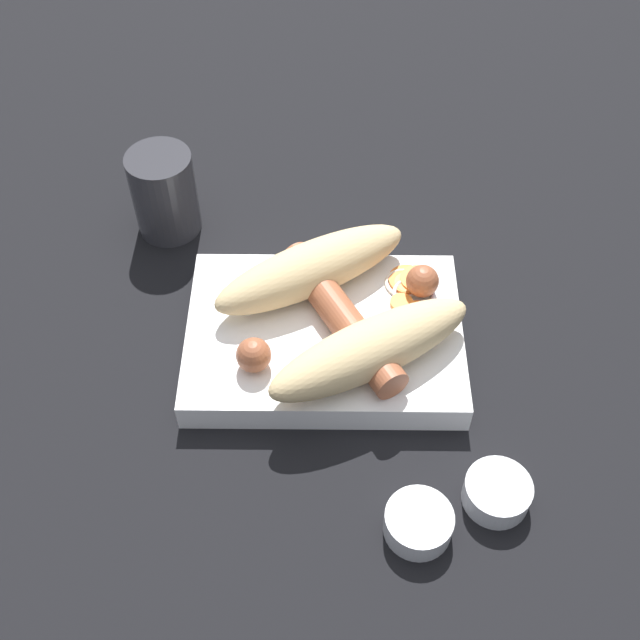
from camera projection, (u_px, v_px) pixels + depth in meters
ground_plane at (320, 346)px, 0.74m from camera, size 3.00×3.00×0.00m
food_tray at (320, 337)px, 0.73m from camera, size 0.25×0.18×0.03m
bread_roll at (335, 307)px, 0.70m from camera, size 0.25×0.23×0.05m
sausage at (337, 317)px, 0.71m from camera, size 0.18×0.16×0.03m
pickled_veggies at (407, 289)px, 0.74m from camera, size 0.05×0.07×0.00m
condiment_cup_near at (413, 524)px, 0.62m from camera, size 0.05×0.05×0.02m
condiment_cup_far at (492, 493)px, 0.64m from camera, size 0.05×0.05×0.02m
drink_glass at (160, 193)px, 0.80m from camera, size 0.07×0.07×0.09m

